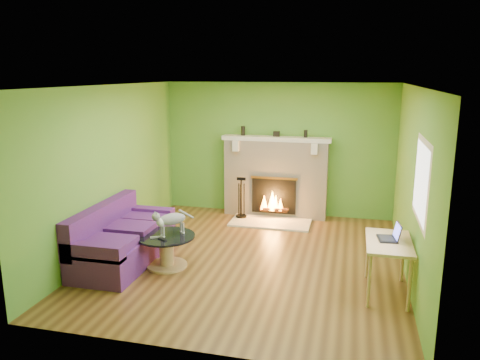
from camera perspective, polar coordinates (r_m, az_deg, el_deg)
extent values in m
plane|color=#533317|center=(7.24, 1.18, -9.61)|extent=(5.00, 5.00, 0.00)
plane|color=white|center=(6.69, 1.29, 11.42)|extent=(5.00, 5.00, 0.00)
plane|color=#519330|center=(9.26, 4.61, 3.74)|extent=(5.00, 0.00, 5.00)
plane|color=#519330|center=(4.53, -5.70, -6.19)|extent=(5.00, 0.00, 5.00)
plane|color=#519330|center=(7.65, -15.46, 1.34)|extent=(0.00, 5.00, 5.00)
plane|color=#519330|center=(6.74, 20.24, -0.53)|extent=(0.00, 5.00, 5.00)
plane|color=silver|center=(5.82, 21.26, -0.15)|extent=(0.00, 1.20, 1.20)
plane|color=white|center=(5.82, 21.18, -0.15)|extent=(0.00, 1.06, 1.06)
cube|color=beige|center=(9.20, 4.37, 0.19)|extent=(2.00, 0.35, 1.50)
cube|color=black|center=(9.09, 4.14, -1.98)|extent=(0.85, 0.03, 0.68)
cube|color=#C78631|center=(9.00, 4.17, 0.23)|extent=(0.91, 0.02, 0.04)
cylinder|color=black|center=(9.13, 4.07, -3.73)|extent=(0.55, 0.07, 0.07)
cube|color=beige|center=(9.03, 4.42, 5.04)|extent=(2.10, 0.28, 0.08)
cube|color=beige|center=(9.02, -0.50, 4.17)|extent=(0.12, 0.10, 0.20)
cube|color=beige|center=(8.78, 9.05, 3.77)|extent=(0.12, 0.10, 0.20)
cube|color=beige|center=(8.90, 3.73, -5.16)|extent=(1.50, 0.75, 0.03)
cube|color=beige|center=(9.03, 4.42, 5.04)|extent=(2.10, 0.28, 0.08)
cube|color=#4E1961|center=(7.28, -13.86, -8.03)|extent=(0.87, 1.92, 0.43)
cube|color=#4E1961|center=(7.33, -16.47, -4.96)|extent=(0.20, 1.92, 0.54)
cube|color=#4E1961|center=(6.49, -17.52, -8.31)|extent=(0.87, 0.20, 0.22)
cube|color=#4E1961|center=(7.93, -11.11, -4.05)|extent=(0.87, 0.20, 0.22)
cube|color=#4E1961|center=(6.72, -15.75, -7.44)|extent=(0.69, 0.51, 0.12)
cube|color=#4E1961|center=(7.25, -13.28, -5.78)|extent=(0.69, 0.51, 0.12)
cube|color=#4E1961|center=(7.71, -11.46, -4.55)|extent=(0.69, 0.51, 0.12)
cylinder|color=tan|center=(7.07, -8.87, -10.21)|extent=(0.59, 0.59, 0.03)
cylinder|color=tan|center=(6.99, -8.94, -8.55)|extent=(0.21, 0.21, 0.41)
cylinder|color=black|center=(6.91, -9.00, -6.80)|extent=(0.84, 0.84, 0.03)
cube|color=tan|center=(6.23, 17.70, -7.27)|extent=(0.56, 0.96, 0.04)
cylinder|color=tan|center=(5.95, 15.46, -11.81)|extent=(0.04, 0.04, 0.67)
cylinder|color=tan|center=(5.99, 19.97, -11.97)|extent=(0.04, 0.04, 0.67)
cylinder|color=tan|center=(6.74, 15.29, -8.76)|extent=(0.04, 0.04, 0.67)
cylinder|color=tan|center=(6.78, 19.24, -8.93)|extent=(0.04, 0.04, 0.67)
cube|color=gray|center=(6.83, -10.18, -6.87)|extent=(0.17, 0.12, 0.02)
cube|color=black|center=(6.74, -9.44, -7.14)|extent=(0.16, 0.11, 0.02)
cylinder|color=black|center=(9.17, 0.37, 6.02)|extent=(0.08, 0.08, 0.18)
cylinder|color=black|center=(8.97, 8.01, 5.61)|extent=(0.07, 0.07, 0.14)
cube|color=black|center=(9.04, 4.47, 5.63)|extent=(0.12, 0.08, 0.10)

